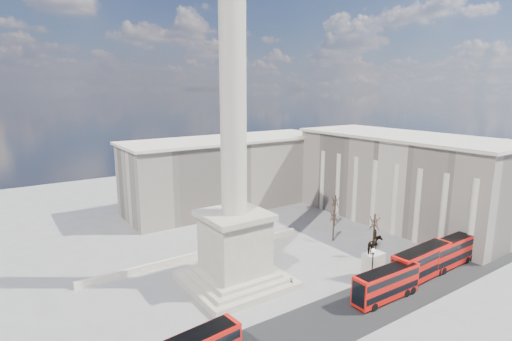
{
  "coord_description": "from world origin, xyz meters",
  "views": [
    {
      "loc": [
        -27.82,
        -41.54,
        27.87
      ],
      "look_at": [
        0.49,
        0.25,
        17.61
      ],
      "focal_mm": 28.0,
      "sensor_mm": 36.0,
      "label": 1
    }
  ],
  "objects_px": {
    "red_bus_b": "(387,284)",
    "pedestrian_standing": "(425,255)",
    "red_bus_c": "(451,251)",
    "pedestrian_walking": "(402,261)",
    "red_bus_d": "(422,263)",
    "victorian_lamp": "(372,267)",
    "equestrian_statue": "(373,262)",
    "nelsons_column": "(234,198)",
    "pedestrian_crossing": "(291,283)"
  },
  "relations": [
    {
      "from": "red_bus_b",
      "to": "pedestrian_standing",
      "type": "relative_size",
      "value": 6.08
    },
    {
      "from": "nelsons_column",
      "to": "red_bus_b",
      "type": "height_order",
      "value": "nelsons_column"
    },
    {
      "from": "pedestrian_crossing",
      "to": "pedestrian_standing",
      "type": "bearing_deg",
      "value": -112.42
    },
    {
      "from": "victorian_lamp",
      "to": "equestrian_statue",
      "type": "relative_size",
      "value": 0.85
    },
    {
      "from": "red_bus_b",
      "to": "pedestrian_walking",
      "type": "distance_m",
      "value": 11.96
    },
    {
      "from": "nelsons_column",
      "to": "equestrian_statue",
      "type": "height_order",
      "value": "nelsons_column"
    },
    {
      "from": "nelsons_column",
      "to": "pedestrian_standing",
      "type": "distance_m",
      "value": 34.32
    },
    {
      "from": "victorian_lamp",
      "to": "equestrian_statue",
      "type": "xyz_separation_m",
      "value": [
        3.76,
        2.87,
        -1.23
      ]
    },
    {
      "from": "equestrian_statue",
      "to": "pedestrian_walking",
      "type": "height_order",
      "value": "equestrian_statue"
    },
    {
      "from": "nelsons_column",
      "to": "victorian_lamp",
      "type": "distance_m",
      "value": 21.29
    },
    {
      "from": "red_bus_b",
      "to": "red_bus_d",
      "type": "xyz_separation_m",
      "value": [
        9.35,
        0.96,
        0.25
      ]
    },
    {
      "from": "red_bus_c",
      "to": "equestrian_statue",
      "type": "distance_m",
      "value": 14.53
    },
    {
      "from": "red_bus_d",
      "to": "victorian_lamp",
      "type": "bearing_deg",
      "value": 170.49
    },
    {
      "from": "red_bus_d",
      "to": "victorian_lamp",
      "type": "xyz_separation_m",
      "value": [
        -9.82,
        1.17,
        1.39
      ]
    },
    {
      "from": "pedestrian_crossing",
      "to": "equestrian_statue",
      "type": "bearing_deg",
      "value": -121.46
    },
    {
      "from": "equestrian_statue",
      "to": "pedestrian_standing",
      "type": "height_order",
      "value": "equestrian_statue"
    },
    {
      "from": "victorian_lamp",
      "to": "pedestrian_crossing",
      "type": "height_order",
      "value": "victorian_lamp"
    },
    {
      "from": "red_bus_c",
      "to": "pedestrian_crossing",
      "type": "relative_size",
      "value": 7.07
    },
    {
      "from": "red_bus_d",
      "to": "pedestrian_crossing",
      "type": "height_order",
      "value": "red_bus_d"
    },
    {
      "from": "red_bus_b",
      "to": "pedestrian_walking",
      "type": "height_order",
      "value": "red_bus_b"
    },
    {
      "from": "equestrian_statue",
      "to": "red_bus_d",
      "type": "bearing_deg",
      "value": -33.68
    },
    {
      "from": "nelsons_column",
      "to": "victorian_lamp",
      "type": "height_order",
      "value": "nelsons_column"
    },
    {
      "from": "red_bus_c",
      "to": "pedestrian_walking",
      "type": "relative_size",
      "value": 6.93
    },
    {
      "from": "pedestrian_standing",
      "to": "pedestrian_crossing",
      "type": "height_order",
      "value": "pedestrian_standing"
    },
    {
      "from": "nelsons_column",
      "to": "victorian_lamp",
      "type": "bearing_deg",
      "value": -43.66
    },
    {
      "from": "red_bus_b",
      "to": "red_bus_c",
      "type": "distance_m",
      "value": 17.31
    },
    {
      "from": "red_bus_c",
      "to": "pedestrian_standing",
      "type": "distance_m",
      "value": 4.04
    },
    {
      "from": "red_bus_d",
      "to": "pedestrian_walking",
      "type": "relative_size",
      "value": 7.33
    },
    {
      "from": "nelsons_column",
      "to": "equestrian_statue",
      "type": "bearing_deg",
      "value": -30.54
    },
    {
      "from": "pedestrian_standing",
      "to": "red_bus_d",
      "type": "bearing_deg",
      "value": -8.71
    },
    {
      "from": "red_bus_b",
      "to": "red_bus_c",
      "type": "height_order",
      "value": "red_bus_c"
    },
    {
      "from": "equestrian_statue",
      "to": "pedestrian_crossing",
      "type": "distance_m",
      "value": 13.01
    },
    {
      "from": "red_bus_b",
      "to": "pedestrian_standing",
      "type": "xyz_separation_m",
      "value": [
        15.78,
        4.5,
        -1.4
      ]
    },
    {
      "from": "red_bus_d",
      "to": "equestrian_statue",
      "type": "bearing_deg",
      "value": 143.6
    },
    {
      "from": "victorian_lamp",
      "to": "equestrian_statue",
      "type": "bearing_deg",
      "value": 37.34
    },
    {
      "from": "red_bus_c",
      "to": "victorian_lamp",
      "type": "bearing_deg",
      "value": 175.55
    },
    {
      "from": "red_bus_d",
      "to": "pedestrian_crossing",
      "type": "xyz_separation_m",
      "value": [
        -18.11,
        8.57,
        -1.73
      ]
    },
    {
      "from": "equestrian_statue",
      "to": "red_bus_c",
      "type": "bearing_deg",
      "value": -15.67
    },
    {
      "from": "equestrian_statue",
      "to": "pedestrian_crossing",
      "type": "relative_size",
      "value": 4.86
    },
    {
      "from": "nelsons_column",
      "to": "red_bus_d",
      "type": "xyz_separation_m",
      "value": [
        23.78,
        -14.49,
        -10.38
      ]
    },
    {
      "from": "nelsons_column",
      "to": "red_bus_d",
      "type": "relative_size",
      "value": 4.13
    },
    {
      "from": "red_bus_d",
      "to": "red_bus_c",
      "type": "bearing_deg",
      "value": -1.9
    },
    {
      "from": "red_bus_b",
      "to": "pedestrian_standing",
      "type": "height_order",
      "value": "red_bus_b"
    },
    {
      "from": "red_bus_c",
      "to": "pedestrian_walking",
      "type": "bearing_deg",
      "value": 146.77
    },
    {
      "from": "red_bus_b",
      "to": "equestrian_statue",
      "type": "bearing_deg",
      "value": 57.53
    },
    {
      "from": "pedestrian_crossing",
      "to": "red_bus_d",
      "type": "bearing_deg",
      "value": -126.17
    },
    {
      "from": "victorian_lamp",
      "to": "pedestrian_standing",
      "type": "height_order",
      "value": "victorian_lamp"
    },
    {
      "from": "pedestrian_standing",
      "to": "equestrian_statue",
      "type": "bearing_deg",
      "value": -39.81
    },
    {
      "from": "nelsons_column",
      "to": "pedestrian_walking",
      "type": "relative_size",
      "value": 30.3
    },
    {
      "from": "red_bus_c",
      "to": "victorian_lamp",
      "type": "distance_m",
      "value": 17.85
    }
  ]
}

